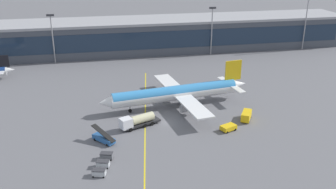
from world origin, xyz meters
TOP-DOWN VIEW (x-y plane):
  - ground_plane at (0.00, 0.00)m, footprint 700.00×700.00m
  - apron_lead_in_line at (-4.73, 2.00)m, footprint 12.05×79.18m
  - terminal_building at (-12.11, 72.46)m, footprint 214.01×22.16m
  - main_airliner at (5.42, 10.11)m, footprint 44.15×35.19m
  - fuel_tanker at (-7.09, -1.19)m, footprint 10.92×6.49m
  - belt_loader at (-15.76, -7.29)m, footprint 5.44×6.15m
  - crew_van at (21.21, -2.71)m, footprint 4.39×5.36m
  - pushback_tug at (14.68, -7.39)m, footprint 4.39×3.59m
  - baggage_cart_0 at (-17.23, -21.13)m, footprint 2.97×2.23m
  - baggage_cart_1 at (-16.34, -18.05)m, footprint 2.97×2.23m
  - baggage_cart_2 at (-15.45, -14.98)m, footprint 2.97×2.23m
  - apron_light_mast_0 at (31.47, 60.50)m, footprint 2.80×0.50m
  - apron_light_mast_1 at (-31.47, 60.50)m, footprint 2.80×0.50m
  - apron_light_mast_2 at (73.43, 60.50)m, footprint 2.80×0.50m

SIDE VIEW (x-z plane):
  - ground_plane at x=0.00m, z-range 0.00..0.00m
  - apron_lead_in_line at x=-4.73m, z-range 0.00..0.01m
  - baggage_cart_0 at x=-17.23m, z-range 0.04..1.52m
  - baggage_cart_1 at x=-16.34m, z-range 0.04..1.52m
  - baggage_cart_2 at x=-15.45m, z-range 0.04..1.52m
  - pushback_tug at x=14.68m, z-range 0.15..1.55m
  - belt_loader at x=-15.76m, z-range -0.75..2.73m
  - crew_van at x=21.21m, z-range 0.16..2.46m
  - fuel_tanker at x=-7.09m, z-range 0.12..3.37m
  - main_airliner at x=5.42m, z-range -1.86..9.82m
  - terminal_building at x=-12.11m, z-range 0.02..13.70m
  - apron_light_mast_1 at x=-31.47m, z-range 1.89..20.85m
  - apron_light_mast_0 at x=31.47m, z-range 1.91..21.68m
  - apron_light_mast_2 at x=73.43m, z-range 1.99..25.94m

